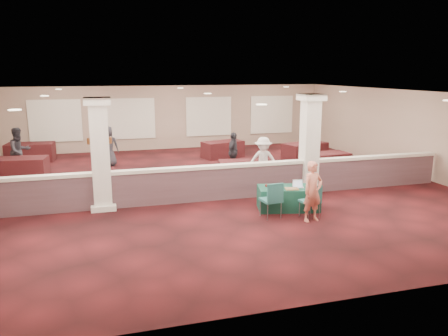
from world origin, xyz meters
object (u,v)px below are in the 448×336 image
object	(u,v)px
far_table_front_left	(19,169)
far_table_front_center	(243,170)
attendee_a	(19,151)
far_table_back_right	(305,152)
conf_chair_side	(273,197)
attendee_d	(108,146)
attendee_b	(263,161)
woman	(313,191)
far_table_front_right	(325,163)
near_table	(288,198)
far_table_back_left	(31,152)
far_table_back_center	(223,149)
attendee_c	(233,152)
conf_chair_main	(312,199)

from	to	relation	value
far_table_front_left	far_table_front_center	distance (m)	8.24
attendee_a	far_table_back_right	bearing A→B (deg)	-43.45
conf_chair_side	attendee_d	distance (m)	9.09
far_table_front_center	attendee_d	xyz separation A→B (m)	(-4.66, 3.80, 0.49)
conf_chair_side	attendee_b	xyz separation A→B (m)	(1.10, 3.62, 0.24)
conf_chair_side	far_table_back_right	distance (m)	8.14
woman	far_table_front_right	world-z (taller)	woman
near_table	far_table_back_left	bearing A→B (deg)	143.25
conf_chair_side	far_table_front_center	world-z (taller)	conf_chair_side
woman	attendee_b	size ratio (longest dim) A/B	0.98
far_table_front_left	attendee_b	size ratio (longest dim) A/B	1.20
far_table_front_right	far_table_back_left	size ratio (longest dim) A/B	0.95
conf_chair_side	far_table_front_left	xyz separation A→B (m)	(-7.32, 6.62, -0.19)
far_table_back_center	attendee_c	world-z (taller)	attendee_c
conf_chair_main	attendee_b	xyz separation A→B (m)	(0.08, 3.90, 0.28)
near_table	attendee_c	xyz separation A→B (m)	(-0.13, 4.98, 0.46)
far_table_front_center	far_table_back_center	xyz separation A→B (m)	(0.44, 4.31, 0.02)
far_table_front_right	attendee_a	distance (m)	11.84
conf_chair_side	woman	distance (m)	1.07
attendee_d	attendee_b	bearing A→B (deg)	146.16
far_table_front_center	attendee_b	bearing A→B (deg)	-53.51
far_table_back_left	far_table_back_center	world-z (taller)	far_table_back_left
far_table_back_left	far_table_back_right	distance (m)	12.16
far_table_back_center	far_table_front_center	bearing A→B (deg)	-95.88
far_table_front_left	far_table_front_right	xyz separation A→B (m)	(11.40, -2.00, -0.02)
near_table	far_table_front_right	distance (m)	5.21
woman	attendee_d	bearing A→B (deg)	107.22
woman	far_table_front_center	bearing A→B (deg)	81.13
near_table	far_table_back_center	world-z (taller)	far_table_back_center
attendee_d	far_table_back_center	bearing A→B (deg)	-167.13
conf_chair_side	far_table_front_right	distance (m)	6.17
conf_chair_side	attendee_b	size ratio (longest dim) A/B	0.60
near_table	attendee_d	bearing A→B (deg)	135.36
far_table_back_right	attendee_d	distance (m)	8.51
conf_chair_side	far_table_back_left	size ratio (longest dim) A/B	0.50
far_table_front_left	attendee_c	distance (m)	8.01
far_table_front_center	attendee_b	world-z (taller)	attendee_b
far_table_front_left	far_table_front_right	size ratio (longest dim) A/B	1.05
attendee_c	far_table_back_center	bearing A→B (deg)	27.77
woman	far_table_front_right	xyz separation A→B (m)	(3.15, 5.09, -0.43)
woman	attendee_b	xyz separation A→B (m)	(0.17, 4.09, 0.02)
attendee_d	conf_chair_side	bearing A→B (deg)	123.81
conf_chair_side	conf_chair_main	bearing A→B (deg)	-22.59
far_table_front_right	attendee_d	distance (m)	8.88
far_table_back_center	attendee_c	size ratio (longest dim) A/B	1.17
near_table	attendee_d	size ratio (longest dim) A/B	1.02
near_table	attendee_b	bearing A→B (deg)	95.77
attendee_a	attendee_c	xyz separation A→B (m)	(8.00, -1.90, -0.12)
far_table_back_center	attendee_b	bearing A→B (deg)	-89.19
conf_chair_main	attendee_b	bearing A→B (deg)	76.22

